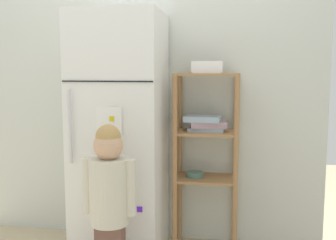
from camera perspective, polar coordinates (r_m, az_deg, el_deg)
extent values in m
cube|color=silver|center=(3.03, -3.30, 3.33)|extent=(2.64, 0.03, 2.17)
cube|color=white|center=(2.79, -6.79, -2.22)|extent=(0.59, 0.56, 1.67)
cube|color=black|center=(2.48, -8.71, 5.45)|extent=(0.58, 0.01, 0.01)
cylinder|color=silver|center=(2.56, -13.75, -0.93)|extent=(0.02, 0.02, 0.46)
cube|color=white|center=(2.49, -8.39, -0.19)|extent=(0.16, 0.01, 0.18)
cube|color=blue|center=(2.57, -10.54, -6.09)|extent=(0.03, 0.01, 0.03)
cube|color=#5C1FDF|center=(2.57, -4.05, -12.55)|extent=(0.03, 0.01, 0.03)
cube|color=gold|center=(2.49, -8.00, 0.17)|extent=(0.03, 0.01, 0.03)
cube|color=#CB1C70|center=(2.55, -5.25, -10.01)|extent=(0.03, 0.01, 0.03)
cube|color=#693BC9|center=(2.57, -6.13, -10.89)|extent=(0.04, 0.02, 0.04)
cylinder|color=beige|center=(2.36, -8.35, -9.99)|extent=(0.23, 0.23, 0.38)
sphere|color=beige|center=(2.38, -7.93, -5.35)|extent=(0.10, 0.10, 0.10)
sphere|color=tan|center=(2.30, -8.47, -3.58)|extent=(0.17, 0.17, 0.17)
sphere|color=tan|center=(2.29, -8.49, -2.42)|extent=(0.15, 0.15, 0.15)
cylinder|color=beige|center=(2.39, -11.27, -9.10)|extent=(0.06, 0.06, 0.32)
cylinder|color=beige|center=(2.32, -5.35, -9.52)|extent=(0.06, 0.06, 0.32)
cylinder|color=#9E7247|center=(2.74, 0.94, -6.64)|extent=(0.04, 0.04, 1.26)
cylinder|color=#9E7247|center=(2.72, 9.58, -6.87)|extent=(0.04, 0.04, 1.26)
cylinder|color=#9E7247|center=(3.00, 1.67, -5.45)|extent=(0.04, 0.04, 1.26)
cylinder|color=#9E7247|center=(2.98, 9.54, -5.64)|extent=(0.04, 0.04, 1.26)
cube|color=#9E7247|center=(2.78, 5.57, 6.46)|extent=(0.43, 0.28, 0.02)
cube|color=#9E7247|center=(2.81, 5.47, -1.79)|extent=(0.43, 0.28, 0.02)
cube|color=#9E7247|center=(2.88, 5.40, -8.28)|extent=(0.43, 0.28, 0.02)
cube|color=#99B2C6|center=(2.82, 5.44, -1.30)|extent=(0.25, 0.17, 0.03)
cube|color=#B293A3|center=(2.81, 5.86, -0.63)|extent=(0.26, 0.18, 0.04)
cube|color=#99B2C6|center=(2.79, 4.91, 0.18)|extent=(0.25, 0.18, 0.04)
cylinder|color=#4C7266|center=(2.88, 3.84, -7.71)|extent=(0.12, 0.12, 0.04)
cube|color=white|center=(2.79, 5.63, 6.71)|extent=(0.21, 0.19, 0.01)
cube|color=white|center=(2.69, 5.51, 7.50)|extent=(0.21, 0.01, 0.08)
cube|color=white|center=(2.88, 5.75, 7.47)|extent=(0.21, 0.01, 0.08)
cube|color=white|center=(2.79, 3.55, 7.50)|extent=(0.01, 0.19, 0.08)
cube|color=white|center=(2.78, 7.73, 7.45)|extent=(0.01, 0.19, 0.08)
sphere|color=#993410|center=(2.76, 6.26, 7.57)|extent=(0.08, 0.08, 0.08)
sphere|color=#B32A1A|center=(2.81, 5.57, 7.47)|extent=(0.07, 0.07, 0.07)
sphere|color=#9A2610|center=(2.77, 4.96, 7.53)|extent=(0.07, 0.07, 0.07)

